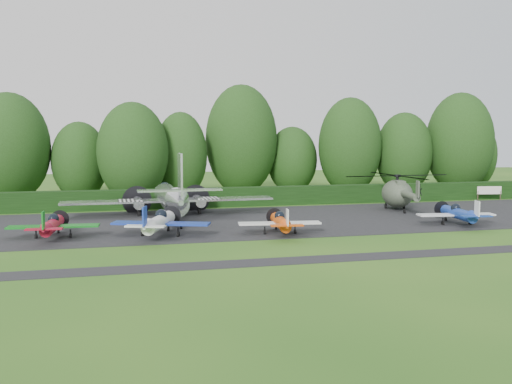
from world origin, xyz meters
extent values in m
plane|color=#245217|center=(0.00, 0.00, 0.00)|extent=(160.00, 160.00, 0.00)
cube|color=black|center=(0.00, 10.00, 0.00)|extent=(70.00, 18.00, 0.01)
cube|color=black|center=(0.00, -6.00, 0.00)|extent=(70.00, 2.00, 0.00)
cube|color=black|center=(0.00, 21.00, 0.00)|extent=(90.00, 1.60, 2.00)
cylinder|color=silver|center=(-6.72, 14.61, 1.70)|extent=(2.05, 10.71, 2.05)
cone|color=silver|center=(-6.72, 20.61, 1.70)|extent=(2.05, 1.34, 2.05)
cone|color=silver|center=(-6.72, 8.19, 2.14)|extent=(2.05, 2.68, 2.05)
sphere|color=black|center=(-6.72, 19.75, 2.14)|extent=(1.34, 1.34, 1.34)
cube|color=silver|center=(-6.72, 15.51, 1.43)|extent=(19.63, 2.14, 0.20)
cube|color=white|center=(-10.29, 15.51, 1.53)|extent=(2.32, 2.23, 0.04)
cube|color=white|center=(-3.15, 15.51, 1.53)|extent=(2.32, 2.23, 0.04)
cylinder|color=silver|center=(-9.58, 16.04, 1.20)|extent=(0.98, 2.86, 0.98)
cylinder|color=silver|center=(-3.87, 16.04, 1.20)|extent=(0.98, 2.86, 0.98)
cylinder|color=black|center=(-9.58, 18.05, 1.20)|extent=(2.86, 0.03, 2.86)
cylinder|color=black|center=(-3.87, 18.05, 1.20)|extent=(2.86, 0.03, 2.86)
cube|color=silver|center=(-6.72, 7.47, 3.12)|extent=(6.69, 1.25, 0.12)
cube|color=silver|center=(-6.72, 7.21, 4.37)|extent=(0.16, 1.96, 3.39)
cylinder|color=black|center=(-9.58, 15.68, 0.22)|extent=(0.22, 0.80, 0.80)
cylinder|color=black|center=(-3.87, 15.68, 0.22)|extent=(0.22, 0.80, 0.80)
cylinder|color=black|center=(-6.72, 7.12, 0.16)|extent=(0.16, 0.39, 0.39)
cylinder|color=maroon|center=(-16.10, 5.01, 1.01)|extent=(0.89, 5.07, 0.89)
sphere|color=black|center=(-16.10, 5.57, 1.43)|extent=(0.77, 0.77, 0.77)
cube|color=#106F1A|center=(-16.10, 5.48, 0.88)|extent=(6.46, 1.20, 0.13)
cube|color=maroon|center=(-16.10, 1.97, 1.25)|extent=(2.40, 0.65, 0.09)
cube|color=#106F1A|center=(-16.10, 1.88, 1.84)|extent=(0.09, 0.74, 1.20)
cylinder|color=black|center=(-16.10, 8.29, 1.01)|extent=(1.38, 0.02, 1.38)
cylinder|color=black|center=(-17.30, 5.29, 0.17)|extent=(0.13, 0.41, 0.41)
cylinder|color=black|center=(-14.90, 5.29, 0.17)|extent=(0.13, 0.41, 0.41)
cylinder|color=black|center=(-16.10, 7.41, 0.15)|extent=(0.11, 0.37, 0.37)
cylinder|color=silver|center=(-8.58, 3.82, 1.14)|extent=(0.99, 5.70, 0.99)
sphere|color=black|center=(-8.58, 4.44, 1.61)|extent=(0.87, 0.87, 0.87)
cube|color=#193297|center=(-8.58, 4.33, 0.98)|extent=(7.25, 1.35, 0.15)
cube|color=silver|center=(-8.58, 0.40, 1.40)|extent=(2.69, 0.73, 0.10)
cube|color=#193297|center=(-8.58, 0.29, 2.07)|extent=(0.10, 0.83, 1.35)
cylinder|color=black|center=(-8.58, 7.49, 1.14)|extent=(1.55, 0.02, 1.55)
cylinder|color=black|center=(-9.93, 4.13, 0.19)|extent=(0.15, 0.46, 0.46)
cylinder|color=black|center=(-7.23, 4.13, 0.19)|extent=(0.15, 0.46, 0.46)
cylinder|color=black|center=(-8.58, 6.51, 0.17)|extent=(0.12, 0.41, 0.41)
cylinder|color=#CF470C|center=(0.37, 2.74, 0.98)|extent=(0.86, 4.90, 0.86)
sphere|color=black|center=(0.37, 3.27, 1.38)|extent=(0.75, 0.75, 0.75)
cube|color=silver|center=(0.37, 3.18, 0.85)|extent=(6.24, 1.16, 0.12)
cube|color=#CF470C|center=(0.37, -0.21, 1.20)|extent=(2.32, 0.62, 0.09)
cube|color=silver|center=(0.37, -0.30, 1.78)|extent=(0.09, 0.71, 1.16)
cylinder|color=black|center=(0.37, 5.90, 0.98)|extent=(1.34, 0.02, 1.34)
cylinder|color=black|center=(-0.79, 3.00, 0.16)|extent=(0.12, 0.39, 0.39)
cylinder|color=black|center=(1.53, 3.00, 0.16)|extent=(0.12, 0.39, 0.39)
cylinder|color=black|center=(0.37, 5.06, 0.14)|extent=(0.11, 0.36, 0.36)
cylinder|color=navy|center=(15.95, 3.47, 1.01)|extent=(0.88, 5.07, 0.88)
sphere|color=black|center=(15.95, 4.02, 1.43)|extent=(0.77, 0.77, 0.77)
cube|color=silver|center=(15.95, 3.93, 0.88)|extent=(6.45, 1.20, 0.13)
cube|color=navy|center=(15.95, 0.43, 1.24)|extent=(2.40, 0.65, 0.09)
cube|color=silver|center=(15.95, 0.33, 1.84)|extent=(0.09, 0.74, 1.20)
cylinder|color=black|center=(15.95, 6.74, 1.01)|extent=(1.38, 0.02, 1.38)
cylinder|color=black|center=(14.75, 3.74, 0.17)|extent=(0.13, 0.41, 0.41)
cylinder|color=black|center=(17.15, 3.74, 0.17)|extent=(0.13, 0.41, 0.41)
cylinder|color=black|center=(15.95, 5.86, 0.15)|extent=(0.11, 0.37, 0.37)
ellipsoid|color=#3A4535|center=(15.89, 14.02, 1.66)|extent=(2.88, 5.29, 2.76)
cylinder|color=#3A4535|center=(15.89, 9.86, 1.94)|extent=(0.65, 5.54, 0.65)
cube|color=#3A4535|center=(15.89, 6.99, 2.77)|extent=(0.11, 0.83, 1.48)
cylinder|color=black|center=(15.89, 14.02, 3.05)|extent=(0.28, 0.28, 0.74)
cylinder|color=black|center=(15.89, 14.02, 3.47)|extent=(0.65, 0.65, 0.23)
cylinder|color=black|center=(15.89, 14.02, 3.47)|extent=(11.09, 11.09, 0.06)
cube|color=#3A4535|center=(15.89, 13.28, 2.73)|extent=(0.83, 1.85, 0.65)
ellipsoid|color=black|center=(15.89, 15.49, 1.76)|extent=(1.76, 1.76, 1.58)
cylinder|color=black|center=(14.97, 14.76, 0.28)|extent=(0.17, 0.52, 0.52)
cylinder|color=black|center=(16.82, 14.76, 0.28)|extent=(0.17, 0.52, 0.52)
cylinder|color=black|center=(15.89, 11.06, 0.23)|extent=(0.15, 0.44, 0.44)
cylinder|color=#3F3326|center=(28.97, 19.19, 0.55)|extent=(0.11, 0.11, 1.10)
cylinder|color=#3F3326|center=(31.71, 19.19, 0.55)|extent=(0.11, 0.11, 1.10)
cube|color=silver|center=(30.34, 19.19, 1.19)|extent=(2.92, 0.07, 0.91)
cylinder|color=black|center=(-15.58, 30.92, 1.49)|extent=(0.70, 0.70, 2.98)
ellipsoid|color=#1A310F|center=(-15.58, 30.92, 4.55)|extent=(6.41, 6.41, 9.10)
cylinder|color=black|center=(3.93, 32.60, 2.27)|extent=(0.70, 0.70, 4.54)
ellipsoid|color=#1A310F|center=(3.93, 32.60, 6.94)|extent=(9.05, 9.05, 13.88)
cylinder|color=black|center=(-3.97, 30.23, 1.69)|extent=(0.70, 0.70, 3.37)
ellipsoid|color=#1A310F|center=(-3.97, 30.23, 5.15)|extent=(6.31, 6.31, 10.31)
cylinder|color=black|center=(17.41, 29.66, 2.01)|extent=(0.70, 0.70, 4.03)
ellipsoid|color=#1A310F|center=(17.41, 29.66, 6.15)|extent=(7.98, 7.98, 12.31)
cylinder|color=black|center=(24.76, 29.19, 1.71)|extent=(0.70, 0.70, 3.43)
ellipsoid|color=#1A310F|center=(24.76, 29.19, 5.24)|extent=(7.25, 7.25, 10.48)
cylinder|color=black|center=(32.20, 28.19, 2.14)|extent=(0.70, 0.70, 4.28)
ellipsoid|color=#1A310F|center=(32.20, 28.19, 6.54)|extent=(8.65, 8.65, 13.08)
cylinder|color=black|center=(37.88, 33.01, 1.56)|extent=(0.70, 0.70, 3.11)
ellipsoid|color=#1A310F|center=(37.88, 33.01, 4.75)|extent=(6.06, 6.06, 9.51)
cylinder|color=black|center=(-22.75, 31.00, 1.97)|extent=(0.70, 0.70, 3.94)
ellipsoid|color=#1A310F|center=(-22.75, 31.00, 6.01)|extent=(7.63, 7.63, 12.03)
cylinder|color=black|center=(-9.65, 27.47, 1.84)|extent=(0.70, 0.70, 3.68)
ellipsoid|color=#1A310F|center=(-9.65, 27.47, 5.62)|extent=(7.95, 7.95, 11.24)
cylinder|color=black|center=(10.79, 32.94, 1.42)|extent=(0.70, 0.70, 2.83)
ellipsoid|color=#1A310F|center=(10.79, 32.94, 4.32)|extent=(6.50, 6.50, 8.65)
cylinder|color=black|center=(-23.08, 30.84, 2.02)|extent=(0.70, 0.70, 4.03)
ellipsoid|color=#1A310F|center=(-23.08, 30.84, 6.16)|extent=(8.91, 8.91, 12.32)
camera|label=1|loc=(-11.58, -37.92, 7.44)|focal=40.00mm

